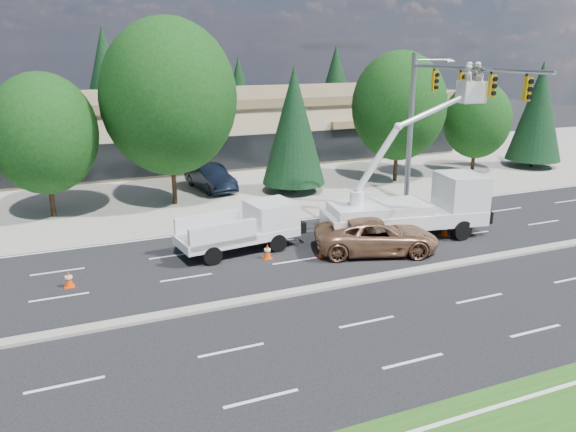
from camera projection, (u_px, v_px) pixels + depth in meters
name	position (u px, v px, depth m)	size (l,w,h in m)	color
ground	(327.00, 288.00, 22.66)	(140.00, 140.00, 0.00)	black
concrete_apron	(202.00, 182.00, 40.32)	(140.00, 22.00, 0.01)	gray
road_median	(327.00, 286.00, 22.64)	(120.00, 0.55, 0.12)	gray
strip_mall	(172.00, 125.00, 48.31)	(50.40, 15.40, 5.50)	tan
tree_front_c	(44.00, 134.00, 30.84)	(5.85, 5.85, 8.11)	#332114
tree_front_d	(169.00, 97.00, 32.92)	(8.00, 8.00, 11.10)	#332114
tree_front_e	(294.00, 126.00, 36.48)	(4.18, 4.18, 8.23)	#332114
tree_front_f	(399.00, 106.00, 39.16)	(6.60, 6.60, 9.16)	#332114
tree_front_g	(477.00, 120.00, 42.12)	(5.00, 5.00, 6.94)	#332114
tree_front_h	(538.00, 111.00, 44.22)	(4.22, 4.22, 8.32)	#332114
tree_back_b	(106.00, 80.00, 56.50)	(5.78, 5.78, 11.39)	#332114
tree_back_c	(239.00, 92.00, 62.14)	(4.24, 4.24, 8.35)	#332114
tree_back_d	(336.00, 83.00, 66.37)	(4.92, 4.92, 9.70)	#332114
signal_mast	(435.00, 109.00, 30.84)	(2.76, 10.16, 9.00)	gray
utility_pickup	(246.00, 232.00, 26.65)	(5.94, 2.84, 2.19)	white
bucket_truck	(421.00, 200.00, 28.39)	(9.03, 3.79, 8.64)	white
traffic_cone_a	(69.00, 279.00, 22.67)	(0.40, 0.40, 0.70)	#EB4107
traffic_cone_b	(267.00, 251.00, 25.71)	(0.40, 0.40, 0.70)	#EB4107
traffic_cone_c	(322.00, 250.00, 25.93)	(0.40, 0.40, 0.70)	#EB4107
traffic_cone_d	(445.00, 230.00, 28.77)	(0.40, 0.40, 0.70)	#EB4107
traffic_cone_e	(459.00, 226.00, 29.42)	(0.40, 0.40, 0.70)	#EB4107
minivan	(377.00, 236.00, 26.38)	(2.68, 5.81, 1.62)	#9D6D4C
parked_car_east	(210.00, 177.00, 38.03)	(1.78, 5.10, 1.68)	black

